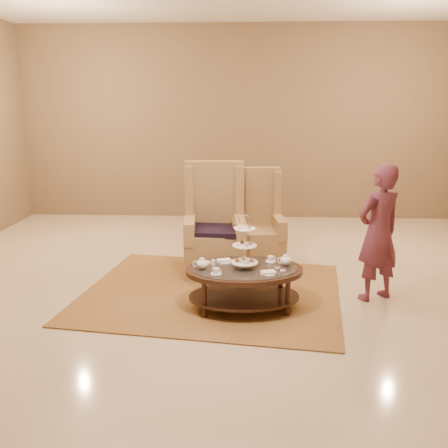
# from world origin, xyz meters

# --- Properties ---
(ground) EXTENTS (8.00, 8.00, 0.00)m
(ground) POSITION_xyz_m (0.00, 0.00, 0.00)
(ground) COLOR beige
(ground) RESTS_ON ground
(ceiling) EXTENTS (8.00, 8.00, 0.02)m
(ceiling) POSITION_xyz_m (0.00, 0.00, 0.00)
(ceiling) COLOR silver
(ceiling) RESTS_ON ground
(wall_back) EXTENTS (8.00, 0.04, 3.50)m
(wall_back) POSITION_xyz_m (0.00, 4.00, 1.75)
(wall_back) COLOR olive
(wall_back) RESTS_ON ground
(rug) EXTENTS (3.19, 2.78, 0.02)m
(rug) POSITION_xyz_m (-0.21, 0.09, 0.01)
(rug) COLOR #A47C3A
(rug) RESTS_ON ground
(tea_table) EXTENTS (1.32, 0.97, 1.04)m
(tea_table) POSITION_xyz_m (0.17, -0.35, 0.38)
(tea_table) COLOR black
(tea_table) RESTS_ON ground
(armchair_left) EXTENTS (0.82, 0.84, 1.41)m
(armchair_left) POSITION_xyz_m (-0.23, 0.88, 0.48)
(armchair_left) COLOR #AB8650
(armchair_left) RESTS_ON ground
(armchair_right) EXTENTS (0.78, 0.80, 1.29)m
(armchair_right) POSITION_xyz_m (0.31, 1.20, 0.43)
(armchair_right) COLOR #AB8650
(armchair_right) RESTS_ON ground
(person) EXTENTS (0.67, 0.59, 1.53)m
(person) POSITION_xyz_m (1.63, 0.01, 0.76)
(person) COLOR brown
(person) RESTS_ON ground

